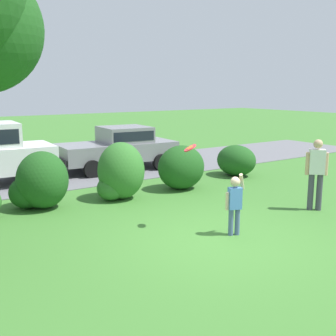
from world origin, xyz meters
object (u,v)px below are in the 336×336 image
Objects in this scene: frisbee at (190,148)px; adult_onlooker at (316,171)px; child_thrower at (235,201)px; parked_sedan at (119,146)px.

frisbee is 3.48m from adult_onlooker.
child_thrower is 0.74× the size of adult_onlooker.
frisbee reaches higher than child_thrower.
adult_onlooker is at bearing -11.66° from frisbee.
adult_onlooker reaches higher than parked_sedan.
frisbee is at bearing 117.92° from child_thrower.
child_thrower is (-1.42, -7.54, -0.13)m from parked_sedan.
child_thrower is 2.88m from adult_onlooker.
parked_sedan is 15.76× the size of frisbee.
frisbee is (-1.89, -6.66, 0.88)m from parked_sedan.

